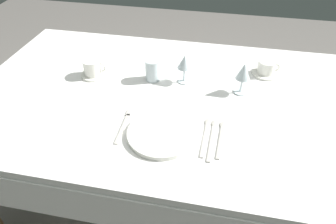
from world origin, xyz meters
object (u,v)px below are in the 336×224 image
coffee_cup_left (93,67)px  coffee_cup_right (267,67)px  spoon_dessert (213,135)px  wine_glass_centre (244,73)px  dinner_plate (162,133)px  fork_outer (124,124)px  spoon_tea (221,135)px  drink_tumbler (153,71)px  wine_glass_left (185,63)px  spoon_soup (206,132)px

coffee_cup_left → coffee_cup_right: size_ratio=1.06×
spoon_dessert → wine_glass_centre: size_ratio=1.54×
dinner_plate → coffee_cup_left: bearing=139.9°
dinner_plate → coffee_cup_right: coffee_cup_right is taller
dinner_plate → fork_outer: dinner_plate is taller
spoon_tea → coffee_cup_right: (0.19, 0.49, 0.04)m
spoon_dessert → drink_tumbler: drink_tumbler is taller
fork_outer → coffee_cup_left: size_ratio=1.85×
drink_tumbler → spoon_tea: bearing=-43.3°
fork_outer → coffee_cup_left: 0.42m
dinner_plate → drink_tumbler: bearing=108.5°
spoon_tea → wine_glass_centre: size_ratio=1.40×
fork_outer → spoon_dessert: spoon_dessert is taller
fork_outer → wine_glass_left: bearing=62.6°
fork_outer → wine_glass_centre: 0.56m
dinner_plate → coffee_cup_left: coffee_cup_left is taller
spoon_soup → dinner_plate: bearing=-164.1°
spoon_soup → wine_glass_centre: wine_glass_centre is taller
wine_glass_centre → drink_tumbler: (-0.42, 0.03, -0.06)m
spoon_soup → coffee_cup_left: coffee_cup_left is taller
fork_outer → dinner_plate: bearing=-10.8°
wine_glass_centre → wine_glass_left: size_ratio=1.06×
spoon_dessert → wine_glass_centre: (0.10, 0.31, 0.10)m
dinner_plate → wine_glass_left: bearing=86.4°
dinner_plate → wine_glass_left: 0.40m
spoon_dessert → drink_tumbler: bearing=133.2°
coffee_cup_left → drink_tumbler: 0.30m
dinner_plate → coffee_cup_right: size_ratio=2.54×
dinner_plate → coffee_cup_right: (0.41, 0.53, 0.03)m
wine_glass_centre → wine_glass_left: wine_glass_centre is taller
fork_outer → coffee_cup_right: size_ratio=1.97×
coffee_cup_left → drink_tumbler: bearing=4.5°
spoon_dessert → drink_tumbler: (-0.32, 0.34, 0.04)m
coffee_cup_left → spoon_soup: bearing=-27.7°
coffee_cup_left → spoon_dessert: bearing=-27.3°
spoon_dessert → spoon_soup: bearing=161.7°
dinner_plate → coffee_cup_left: (-0.42, 0.35, 0.04)m
fork_outer → spoon_soup: bearing=2.8°
spoon_tea → drink_tumbler: bearing=136.7°
spoon_dessert → drink_tumbler: size_ratio=2.20×
coffee_cup_right → wine_glass_left: size_ratio=0.75×
dinner_plate → wine_glass_centre: size_ratio=1.79×
dinner_plate → drink_tumbler: 0.40m
spoon_dessert → coffee_cup_right: (0.22, 0.50, 0.04)m
spoon_soup → spoon_tea: bearing=-1.1°
spoon_dessert → spoon_tea: bearing=13.0°
dinner_plate → coffee_cup_left: size_ratio=2.39×
spoon_soup → wine_glass_left: bearing=112.5°
coffee_cup_left → wine_glass_left: wine_glass_left is taller
spoon_soup → wine_glass_centre: size_ratio=1.46×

